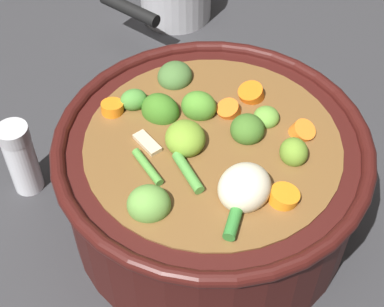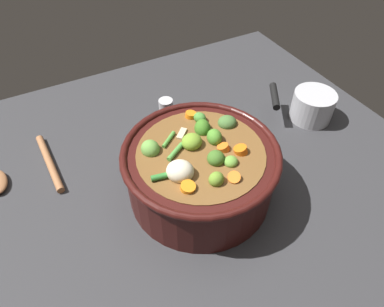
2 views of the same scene
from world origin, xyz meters
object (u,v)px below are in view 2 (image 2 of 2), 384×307
(cooking_pot, at_px, (200,171))
(salt_shaker, at_px, (167,116))
(wooden_spoon, at_px, (22,173))
(small_saucepan, at_px, (311,106))

(cooking_pot, distance_m, salt_shaker, 0.21)
(wooden_spoon, height_order, small_saucepan, small_saucepan)
(small_saucepan, bearing_deg, salt_shaker, 69.88)
(salt_shaker, xyz_separation_m, small_saucepan, (-0.13, -0.35, -0.01))
(salt_shaker, bearing_deg, cooking_pot, 173.73)
(cooking_pot, distance_m, small_saucepan, 0.39)
(cooking_pot, relative_size, small_saucepan, 1.80)
(wooden_spoon, xyz_separation_m, small_saucepan, (-0.15, -0.71, 0.03))
(cooking_pot, height_order, salt_shaker, cooking_pot)
(salt_shaker, bearing_deg, small_saucepan, -110.12)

